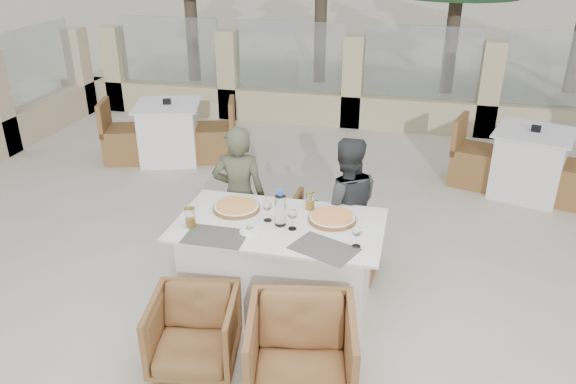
% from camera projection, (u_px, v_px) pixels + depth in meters
% --- Properties ---
extents(ground, '(80.00, 80.00, 0.00)m').
position_uv_depth(ground, '(275.00, 303.00, 4.67)').
color(ground, beige).
rests_on(ground, ground).
extents(sand_patch, '(30.00, 16.00, 0.01)m').
position_uv_depth(sand_patch, '(390.00, 32.00, 17.01)').
color(sand_patch, beige).
rests_on(sand_patch, ground).
extents(perimeter_wall_far, '(10.00, 0.34, 1.60)m').
position_uv_depth(perimeter_wall_far, '(353.00, 76.00, 8.56)').
color(perimeter_wall_far, beige).
rests_on(perimeter_wall_far, ground).
extents(dining_table, '(1.60, 0.90, 0.77)m').
position_uv_depth(dining_table, '(279.00, 266.00, 4.47)').
color(dining_table, white).
rests_on(dining_table, ground).
extents(placemat_near_left, '(0.45, 0.30, 0.00)m').
position_uv_depth(placemat_near_left, '(215.00, 236.00, 4.13)').
color(placemat_near_left, '#4F4C44').
rests_on(placemat_near_left, dining_table).
extents(placemat_near_right, '(0.53, 0.45, 0.00)m').
position_uv_depth(placemat_near_right, '(324.00, 249.00, 3.97)').
color(placemat_near_right, '#555149').
rests_on(placemat_near_right, dining_table).
extents(pizza_left, '(0.46, 0.46, 0.05)m').
position_uv_depth(pizza_left, '(236.00, 207.00, 4.51)').
color(pizza_left, orange).
rests_on(pizza_left, dining_table).
extents(pizza_right, '(0.44, 0.44, 0.05)m').
position_uv_depth(pizza_right, '(332.00, 218.00, 4.34)').
color(pizza_right, '#EF5720').
rests_on(pizza_right, dining_table).
extents(water_bottle, '(0.10, 0.10, 0.29)m').
position_uv_depth(water_bottle, '(280.00, 208.00, 4.23)').
color(water_bottle, '#C2E0FF').
rests_on(water_bottle, dining_table).
extents(wine_glass_centre, '(0.10, 0.10, 0.18)m').
position_uv_depth(wine_glass_centre, '(268.00, 210.00, 4.31)').
color(wine_glass_centre, silver).
rests_on(wine_glass_centre, dining_table).
extents(wine_glass_near, '(0.09, 0.09, 0.18)m').
position_uv_depth(wine_glass_near, '(292.00, 218.00, 4.19)').
color(wine_glass_near, silver).
rests_on(wine_glass_near, dining_table).
extents(wine_glass_corner, '(0.10, 0.10, 0.18)m').
position_uv_depth(wine_glass_corner, '(357.00, 236.00, 3.95)').
color(wine_glass_corner, silver).
rests_on(wine_glass_corner, dining_table).
extents(beer_glass_left, '(0.08, 0.08, 0.15)m').
position_uv_depth(beer_glass_left, '(190.00, 217.00, 4.24)').
color(beer_glass_left, '#C7891C').
rests_on(beer_glass_left, dining_table).
extents(beer_glass_right, '(0.09, 0.09, 0.15)m').
position_uv_depth(beer_glass_right, '(310.00, 201.00, 4.50)').
color(beer_glass_right, gold).
rests_on(beer_glass_right, dining_table).
extents(olive_dish, '(0.13, 0.13, 0.04)m').
position_uv_depth(olive_dish, '(249.00, 230.00, 4.17)').
color(olive_dish, white).
rests_on(olive_dish, dining_table).
extents(armchair_far_left, '(0.68, 0.69, 0.61)m').
position_uv_depth(armchair_far_left, '(262.00, 224.00, 5.29)').
color(armchair_far_left, brown).
rests_on(armchair_far_left, ground).
extents(armchair_far_right, '(0.64, 0.65, 0.55)m').
position_uv_depth(armchair_far_right, '(345.00, 245.00, 4.98)').
color(armchair_far_right, brown).
rests_on(armchair_far_right, ground).
extents(armchair_near_left, '(0.68, 0.69, 0.55)m').
position_uv_depth(armchair_near_left, '(194.00, 332.00, 3.91)').
color(armchair_near_left, brown).
rests_on(armchair_near_left, ground).
extents(armchair_near_right, '(0.81, 0.83, 0.64)m').
position_uv_depth(armchair_near_right, '(301.00, 355.00, 3.63)').
color(armchair_near_right, brown).
rests_on(armchair_near_right, ground).
extents(diner_left, '(0.52, 0.39, 1.30)m').
position_uv_depth(diner_left, '(239.00, 195.00, 5.05)').
color(diner_left, '#4D513B').
rests_on(diner_left, ground).
extents(diner_right, '(0.75, 0.66, 1.29)m').
position_uv_depth(diner_right, '(345.00, 208.00, 4.82)').
color(diner_right, '#333537').
rests_on(diner_right, ground).
extents(bg_table_a, '(1.80, 1.24, 0.77)m').
position_uv_depth(bg_table_a, '(170.00, 132.00, 7.43)').
color(bg_table_a, white).
rests_on(bg_table_a, ground).
extents(bg_table_b, '(1.81, 1.27, 0.77)m').
position_uv_depth(bg_table_b, '(529.00, 163.00, 6.44)').
color(bg_table_b, white).
rests_on(bg_table_b, ground).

